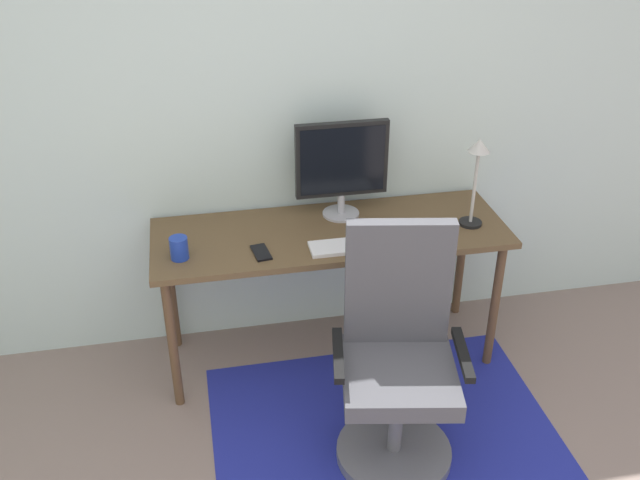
# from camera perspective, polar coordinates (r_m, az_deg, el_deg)

# --- Properties ---
(wall_back) EXTENTS (6.00, 0.10, 2.60)m
(wall_back) POSITION_cam_1_polar(r_m,az_deg,el_deg) (3.42, -5.65, 11.49)
(wall_back) COLOR silver
(wall_back) RESTS_ON ground
(area_rug) EXTENTS (1.54, 1.26, 0.01)m
(area_rug) POSITION_cam_1_polar(r_m,az_deg,el_deg) (3.33, 5.38, -15.54)
(area_rug) COLOR navy
(area_rug) RESTS_ON ground
(desk) EXTENTS (1.67, 0.58, 0.73)m
(desk) POSITION_cam_1_polar(r_m,az_deg,el_deg) (3.40, 0.84, -0.30)
(desk) COLOR brown
(desk) RESTS_ON ground
(monitor) EXTENTS (0.44, 0.18, 0.48)m
(monitor) POSITION_cam_1_polar(r_m,az_deg,el_deg) (3.39, 1.75, 6.14)
(monitor) COLOR #B2B2B7
(monitor) RESTS_ON desk
(keyboard) EXTENTS (0.43, 0.13, 0.02)m
(keyboard) POSITION_cam_1_polar(r_m,az_deg,el_deg) (3.23, 2.95, -0.42)
(keyboard) COLOR white
(keyboard) RESTS_ON desk
(computer_mouse) EXTENTS (0.06, 0.10, 0.03)m
(computer_mouse) POSITION_cam_1_polar(r_m,az_deg,el_deg) (3.34, 7.51, 0.56)
(computer_mouse) COLOR white
(computer_mouse) RESTS_ON desk
(coffee_cup) EXTENTS (0.08, 0.08, 0.10)m
(coffee_cup) POSITION_cam_1_polar(r_m,az_deg,el_deg) (3.18, -11.19, -0.64)
(coffee_cup) COLOR #1D39A4
(coffee_cup) RESTS_ON desk
(cell_phone) EXTENTS (0.09, 0.15, 0.01)m
(cell_phone) POSITION_cam_1_polar(r_m,az_deg,el_deg) (3.19, -4.73, -1.00)
(cell_phone) COLOR black
(cell_phone) RESTS_ON desk
(desk_lamp) EXTENTS (0.11, 0.11, 0.44)m
(desk_lamp) POSITION_cam_1_polar(r_m,az_deg,el_deg) (3.37, 12.43, 5.82)
(desk_lamp) COLOR black
(desk_lamp) RESTS_ON desk
(office_chair) EXTENTS (0.59, 0.53, 1.06)m
(office_chair) POSITION_cam_1_polar(r_m,az_deg,el_deg) (3.02, 6.19, -10.21)
(office_chair) COLOR slate
(office_chair) RESTS_ON ground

